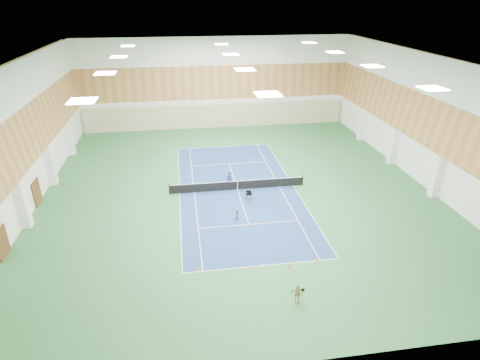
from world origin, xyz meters
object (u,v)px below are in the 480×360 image
(coach, at_px, (229,179))
(child_apron, at_px, (297,294))
(child_court, at_px, (238,216))
(tennis_net, at_px, (238,184))
(ball_cart, at_px, (249,196))

(coach, bearing_deg, child_apron, 91.54)
(coach, height_order, child_court, coach)
(child_court, height_order, child_apron, child_apron)
(coach, bearing_deg, tennis_net, 124.72)
(coach, relative_size, ball_cart, 1.80)
(coach, height_order, child_apron, coach)
(tennis_net, height_order, child_apron, child_apron)
(child_court, bearing_deg, child_apron, -94.30)
(child_court, xyz_separation_m, child_apron, (2.16, -9.99, 0.14))
(coach, bearing_deg, ball_cart, 108.37)
(tennis_net, distance_m, ball_cart, 2.38)
(child_court, bearing_deg, tennis_net, 65.29)
(child_court, relative_size, child_apron, 0.78)
(tennis_net, relative_size, ball_cart, 14.54)
(tennis_net, distance_m, coach, 1.08)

